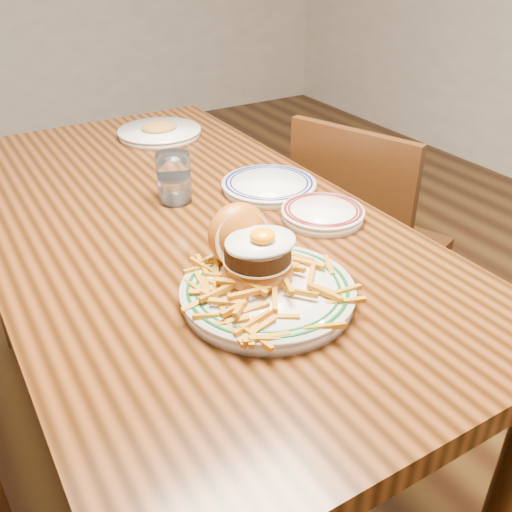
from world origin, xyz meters
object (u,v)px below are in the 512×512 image
chair_right (362,243)px  main_plate (263,277)px  table (180,248)px  side_plate (323,213)px

chair_right → main_plate: main_plate is taller
chair_right → table: bearing=-14.7°
table → main_plate: (-0.00, -0.38, 0.13)m
side_plate → chair_right: bearing=13.0°
chair_right → main_plate: size_ratio=2.62×
table → main_plate: 0.40m
chair_right → main_plate: 0.85m
table → chair_right: (0.65, 0.06, -0.20)m
side_plate → table: bearing=124.0°
chair_right → side_plate: 0.54m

